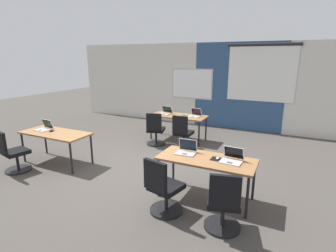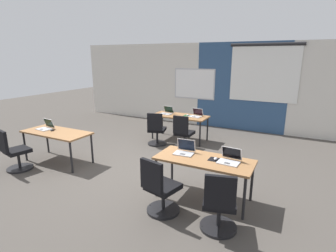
{
  "view_description": "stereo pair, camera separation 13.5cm",
  "coord_description": "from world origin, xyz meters",
  "px_view_note": "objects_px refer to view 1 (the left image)",
  "views": [
    {
      "loc": [
        2.97,
        -4.51,
        2.35
      ],
      "look_at": [
        0.47,
        0.57,
        0.85
      ],
      "focal_mm": 28.04,
      "sensor_mm": 36.0,
      "label": 1
    },
    {
      "loc": [
        3.09,
        -4.45,
        2.35
      ],
      "look_at": [
        0.47,
        0.57,
        0.85
      ],
      "focal_mm": 28.04,
      "sensor_mm": 36.0,
      "label": 2
    }
  ],
  "objects_px": {
    "desk_far_center": "(178,117)",
    "chair_near_right_end": "(223,206)",
    "laptop_near_left_end": "(44,128)",
    "laptop_far_right": "(195,115)",
    "mouse_near_right_end": "(218,158)",
    "chair_near_right_inner": "(163,191)",
    "laptop_near_right_inner": "(186,150)",
    "laptop_far_left": "(165,112)",
    "mouse_near_left_end": "(51,131)",
    "laptop_near_right_end": "(232,159)",
    "chair_near_left_end": "(13,155)",
    "desk_near_right": "(206,162)",
    "chair_far_right": "(183,135)",
    "mouse_far_right": "(186,115)",
    "chair_far_left": "(155,132)",
    "desk_near_left": "(56,135)"
  },
  "relations": [
    {
      "from": "desk_far_center",
      "to": "chair_near_right_end",
      "type": "relative_size",
      "value": 1.74
    },
    {
      "from": "laptop_near_left_end",
      "to": "laptop_far_right",
      "type": "bearing_deg",
      "value": 52.4
    },
    {
      "from": "mouse_near_right_end",
      "to": "chair_near_right_inner",
      "type": "bearing_deg",
      "value": -128.41
    },
    {
      "from": "laptop_far_right",
      "to": "chair_near_right_inner",
      "type": "xyz_separation_m",
      "value": [
        0.86,
        -3.59,
        -0.39
      ]
    },
    {
      "from": "chair_near_right_end",
      "to": "laptop_near_left_end",
      "type": "xyz_separation_m",
      "value": [
        -4.39,
        0.78,
        0.39
      ]
    },
    {
      "from": "chair_near_right_end",
      "to": "laptop_near_right_inner",
      "type": "bearing_deg",
      "value": -58.29
    },
    {
      "from": "desk_far_center",
      "to": "laptop_far_right",
      "type": "xyz_separation_m",
      "value": [
        0.46,
        0.07,
        0.11
      ]
    },
    {
      "from": "laptop_near_right_inner",
      "to": "desk_far_center",
      "type": "bearing_deg",
      "value": 112.21
    },
    {
      "from": "laptop_far_left",
      "to": "mouse_near_left_end",
      "type": "xyz_separation_m",
      "value": [
        -1.44,
        -2.82,
        -0.03
      ]
    },
    {
      "from": "laptop_far_right",
      "to": "mouse_near_right_end",
      "type": "xyz_separation_m",
      "value": [
        1.47,
        -2.83,
        -0.03
      ]
    },
    {
      "from": "laptop_near_right_end",
      "to": "chair_near_right_end",
      "type": "distance_m",
      "value": 0.89
    },
    {
      "from": "mouse_near_right_end",
      "to": "laptop_near_right_end",
      "type": "bearing_deg",
      "value": 1.79
    },
    {
      "from": "chair_near_left_end",
      "to": "desk_far_center",
      "type": "bearing_deg",
      "value": -109.81
    },
    {
      "from": "laptop_far_left",
      "to": "chair_near_left_end",
      "type": "distance_m",
      "value": 4.0
    },
    {
      "from": "laptop_far_left",
      "to": "chair_near_right_end",
      "type": "xyz_separation_m",
      "value": [
        2.68,
        -3.55,
        -0.39
      ]
    },
    {
      "from": "desk_far_center",
      "to": "laptop_near_right_end",
      "type": "xyz_separation_m",
      "value": [
        2.15,
        -2.75,
        0.11
      ]
    },
    {
      "from": "desk_near_right",
      "to": "laptop_near_left_end",
      "type": "xyz_separation_m",
      "value": [
        -3.89,
        0.04,
        0.11
      ]
    },
    {
      "from": "chair_near_right_end",
      "to": "mouse_near_left_end",
      "type": "xyz_separation_m",
      "value": [
        -4.12,
        0.74,
        0.36
      ]
    },
    {
      "from": "chair_far_right",
      "to": "laptop_near_right_inner",
      "type": "distance_m",
      "value": 2.25
    },
    {
      "from": "laptop_near_right_inner",
      "to": "laptop_near_right_end",
      "type": "xyz_separation_m",
      "value": [
        0.79,
        -0.03,
        -0.0
      ]
    },
    {
      "from": "mouse_far_right",
      "to": "chair_far_left",
      "type": "bearing_deg",
      "value": -124.68
    },
    {
      "from": "chair_far_right",
      "to": "mouse_near_left_end",
      "type": "distance_m",
      "value": 3.14
    },
    {
      "from": "mouse_far_right",
      "to": "chair_far_right",
      "type": "xyz_separation_m",
      "value": [
        0.22,
        -0.77,
        -0.36
      ]
    },
    {
      "from": "chair_near_right_inner",
      "to": "laptop_near_right_end",
      "type": "xyz_separation_m",
      "value": [
        0.83,
        0.78,
        0.39
      ]
    },
    {
      "from": "laptop_near_right_inner",
      "to": "chair_near_right_end",
      "type": "height_order",
      "value": "laptop_near_right_inner"
    },
    {
      "from": "desk_near_right",
      "to": "chair_far_left",
      "type": "distance_m",
      "value": 2.95
    },
    {
      "from": "chair_far_left",
      "to": "chair_near_left_end",
      "type": "height_order",
      "value": "same"
    },
    {
      "from": "mouse_far_right",
      "to": "mouse_near_right_end",
      "type": "distance_m",
      "value": 3.31
    },
    {
      "from": "chair_far_left",
      "to": "laptop_near_left_end",
      "type": "relative_size",
      "value": 2.59
    },
    {
      "from": "desk_near_left",
      "to": "desk_far_center",
      "type": "distance_m",
      "value": 3.3
    },
    {
      "from": "laptop_near_right_inner",
      "to": "laptop_near_left_end",
      "type": "bearing_deg",
      "value": 176.38
    },
    {
      "from": "desk_near_left",
      "to": "chair_near_right_inner",
      "type": "relative_size",
      "value": 1.74
    },
    {
      "from": "desk_near_right",
      "to": "laptop_far_right",
      "type": "xyz_separation_m",
      "value": [
        -1.29,
        2.87,
        0.11
      ]
    },
    {
      "from": "mouse_near_right_end",
      "to": "chair_far_left",
      "type": "bearing_deg",
      "value": 138.47
    },
    {
      "from": "chair_far_left",
      "to": "laptop_near_left_end",
      "type": "bearing_deg",
      "value": 32.05
    },
    {
      "from": "desk_far_center",
      "to": "mouse_near_right_end",
      "type": "height_order",
      "value": "mouse_near_right_end"
    },
    {
      "from": "chair_far_left",
      "to": "chair_near_right_end",
      "type": "distance_m",
      "value": 3.82
    },
    {
      "from": "desk_far_center",
      "to": "laptop_far_left",
      "type": "distance_m",
      "value": 0.44
    },
    {
      "from": "desk_far_center",
      "to": "laptop_far_right",
      "type": "relative_size",
      "value": 4.24
    },
    {
      "from": "desk_near_left",
      "to": "laptop_near_left_end",
      "type": "height_order",
      "value": "laptop_near_left_end"
    },
    {
      "from": "chair_far_right",
      "to": "desk_near_left",
      "type": "bearing_deg",
      "value": 43.51
    },
    {
      "from": "desk_near_right",
      "to": "chair_near_left_end",
      "type": "bearing_deg",
      "value": -169.06
    },
    {
      "from": "laptop_far_left",
      "to": "chair_near_left_end",
      "type": "xyz_separation_m",
      "value": [
        -1.74,
        -3.57,
        -0.39
      ]
    },
    {
      "from": "laptop_far_right",
      "to": "mouse_near_left_end",
      "type": "xyz_separation_m",
      "value": [
        -2.34,
        -2.87,
        -0.03
      ]
    },
    {
      "from": "desk_far_center",
      "to": "chair_far_right",
      "type": "relative_size",
      "value": 1.74
    },
    {
      "from": "laptop_near_right_end",
      "to": "desk_near_left",
      "type": "bearing_deg",
      "value": -175.48
    },
    {
      "from": "laptop_far_right",
      "to": "desk_near_right",
      "type": "bearing_deg",
      "value": -56.11
    },
    {
      "from": "laptop_near_right_inner",
      "to": "chair_near_right_end",
      "type": "bearing_deg",
      "value": -47.25
    },
    {
      "from": "chair_far_right",
      "to": "mouse_far_right",
      "type": "bearing_deg",
      "value": -74.43
    },
    {
      "from": "laptop_far_left",
      "to": "chair_near_left_end",
      "type": "relative_size",
      "value": 0.39
    }
  ]
}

